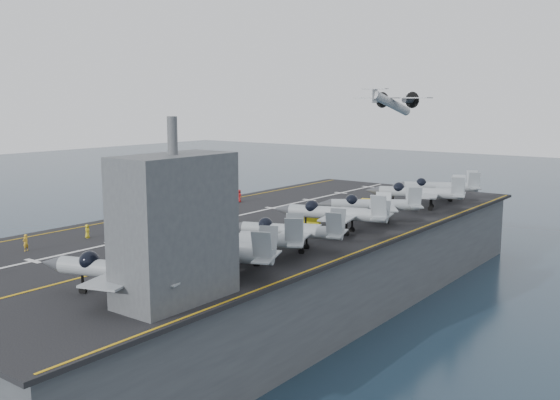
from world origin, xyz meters
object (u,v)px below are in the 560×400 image
Objects in this scene: island_superstructure at (174,210)px; fighter_jet_0 at (122,269)px; transport_plane at (391,103)px; tow_cart_a at (164,256)px.

island_superstructure is 6.74m from fighter_jet_0.
transport_plane reaches higher than island_superstructure.
island_superstructure reaches higher than tow_cart_a.
transport_plane reaches higher than tow_cart_a.
fighter_jet_0 is 11.72m from tow_cart_a.
island_superstructure is 0.68× the size of transport_plane.
transport_plane is at bearing 102.33° from tow_cart_a.
fighter_jet_0 is at bearing -75.56° from transport_plane.
tow_cart_a is at bearing 120.59° from fighter_jet_0.
fighter_jet_0 is 99.45m from transport_plane.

